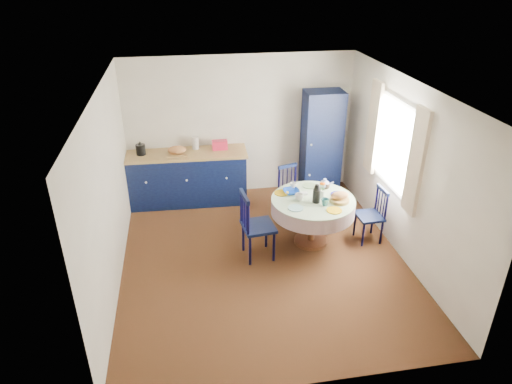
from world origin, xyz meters
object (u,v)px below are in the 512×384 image
at_px(mug_d, 293,186).
at_px(chair_far, 291,191).
at_px(mug_a, 299,197).
at_px(cobalt_bowl, 291,192).
at_px(mug_b, 325,202).
at_px(kitchen_counter, 187,177).
at_px(chair_left, 255,225).
at_px(chair_right, 372,214).
at_px(dining_table, 313,206).
at_px(mug_c, 326,186).
at_px(pantry_cabinet, 321,144).

bearing_deg(mug_d, chair_far, 79.58).
xyz_separation_m(mug_a, cobalt_bowl, (-0.06, 0.22, -0.02)).
xyz_separation_m(mug_b, cobalt_bowl, (-0.39, 0.44, -0.02)).
bearing_deg(mug_b, mug_d, 119.12).
distance_m(kitchen_counter, mug_b, 2.69).
xyz_separation_m(chair_left, cobalt_bowl, (0.62, 0.45, 0.25)).
height_order(chair_far, mug_a, chair_far).
height_order(mug_b, cobalt_bowl, mug_b).
xyz_separation_m(mug_d, cobalt_bowl, (-0.06, -0.13, -0.02)).
bearing_deg(chair_right, chair_left, -88.15).
height_order(dining_table, mug_a, dining_table).
relative_size(mug_b, mug_c, 0.94).
relative_size(dining_table, mug_b, 11.09).
bearing_deg(cobalt_bowl, mug_a, -74.53).
height_order(kitchen_counter, cobalt_bowl, kitchen_counter).
xyz_separation_m(kitchen_counter, mug_a, (1.59, -1.65, 0.31)).
distance_m(kitchen_counter, chair_far, 1.85).
height_order(chair_far, mug_b, chair_far).
xyz_separation_m(dining_table, mug_a, (-0.22, 0.01, 0.17)).
relative_size(chair_right, mug_b, 7.79).
relative_size(chair_far, chair_right, 0.99).
height_order(chair_right, cobalt_bowl, chair_right).
height_order(chair_right, mug_b, chair_right).
bearing_deg(mug_c, mug_d, 172.21).
height_order(mug_b, mug_c, mug_b).
distance_m(chair_left, cobalt_bowl, 0.81).
xyz_separation_m(pantry_cabinet, chair_left, (-1.50, -1.84, -0.43)).
distance_m(kitchen_counter, chair_left, 2.09).
distance_m(chair_far, chair_right, 1.42).
bearing_deg(kitchen_counter, dining_table, -40.22).
bearing_deg(mug_c, chair_far, 122.93).
relative_size(dining_table, mug_a, 9.87).
bearing_deg(chair_left, kitchen_counter, 19.20).
bearing_deg(mug_b, mug_a, 146.04).
height_order(dining_table, chair_right, dining_table).
bearing_deg(cobalt_bowl, chair_left, -144.03).
height_order(chair_right, mug_c, chair_right).
bearing_deg(chair_left, mug_b, -95.79).
height_order(chair_far, cobalt_bowl, chair_far).
relative_size(chair_right, mug_d, 7.76).
distance_m(chair_left, mug_d, 0.95).
bearing_deg(mug_a, mug_c, 30.09).
bearing_deg(chair_right, pantry_cabinet, -172.17).
height_order(kitchen_counter, mug_a, kitchen_counter).
distance_m(kitchen_counter, chair_right, 3.22).
xyz_separation_m(chair_right, mug_c, (-0.63, 0.37, 0.35)).
bearing_deg(mug_b, kitchen_counter, 135.63).
bearing_deg(dining_table, kitchen_counter, 137.53).
xyz_separation_m(chair_right, cobalt_bowl, (-1.19, 0.31, 0.34)).
xyz_separation_m(pantry_cabinet, mug_b, (-0.49, -1.83, -0.15)).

